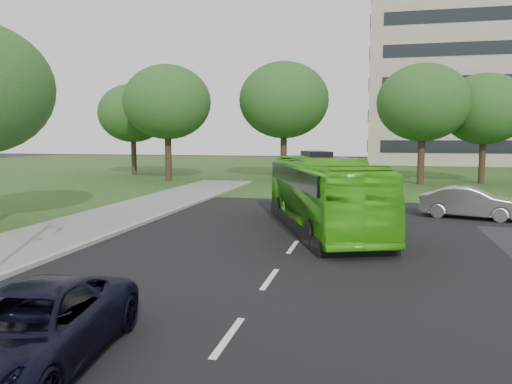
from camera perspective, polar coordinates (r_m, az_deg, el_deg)
ground at (r=15.56m, az=3.08°, el=-7.94°), size 160.00×160.00×0.00m
street_surfaces at (r=37.91m, az=8.53°, el=0.57°), size 120.00×120.00×0.15m
tree_park_a at (r=43.60m, az=-10.11°, el=10.06°), size 7.41×7.41×9.85m
tree_park_b at (r=44.45m, az=3.22°, el=10.42°), size 7.86×7.86×10.30m
tree_park_c at (r=41.73m, az=18.55°, el=9.65°), size 7.14×7.14×9.49m
tree_park_d at (r=44.26m, az=24.68°, el=8.60°), size 6.67×6.67×8.82m
tree_park_f at (r=50.76m, az=-13.91°, el=8.72°), size 6.65×6.65×8.88m
bus at (r=20.64m, az=7.56°, el=-0.20°), size 6.08×10.94×2.99m
sedan at (r=25.45m, az=23.35°, el=-1.12°), size 4.78×2.72×1.49m
suv at (r=9.31m, az=-24.55°, el=-14.14°), size 2.85×5.15×1.37m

